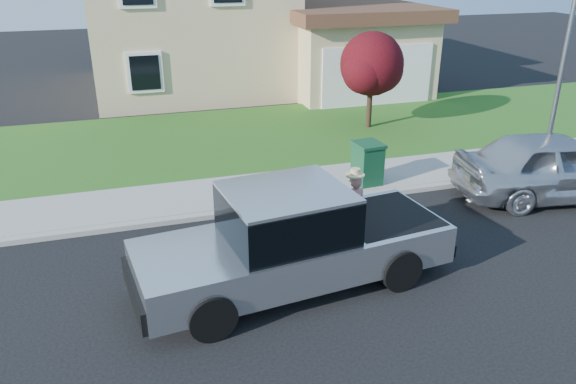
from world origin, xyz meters
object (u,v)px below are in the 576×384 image
(woman, at_px, (353,207))
(trash_bin, at_px, (367,163))
(pickup_truck, at_px, (293,241))
(ornamental_tree, at_px, (372,67))
(sedan, at_px, (557,166))
(street_lamp, at_px, (564,67))

(woman, bearing_deg, trash_bin, -120.69)
(pickup_truck, height_order, ornamental_tree, ornamental_tree)
(sedan, xyz_separation_m, street_lamp, (0.70, 1.14, 2.19))
(ornamental_tree, height_order, trash_bin, ornamental_tree)
(pickup_truck, relative_size, ornamental_tree, 1.88)
(sedan, bearing_deg, woman, 105.56)
(sedan, bearing_deg, street_lamp, -21.82)
(ornamental_tree, bearing_deg, trash_bin, -115.36)
(pickup_truck, distance_m, woman, 2.19)
(woman, bearing_deg, sedan, -174.41)
(trash_bin, bearing_deg, pickup_truck, -134.41)
(pickup_truck, relative_size, sedan, 1.22)
(sedan, height_order, trash_bin, sedan)
(street_lamp, bearing_deg, pickup_truck, -143.60)
(pickup_truck, xyz_separation_m, sedan, (7.43, 1.90, -0.05))
(trash_bin, bearing_deg, sedan, -29.11)
(woman, distance_m, sedan, 5.71)
(woman, xyz_separation_m, ornamental_tree, (3.76, 7.34, 1.39))
(ornamental_tree, relative_size, trash_bin, 2.96)
(pickup_truck, distance_m, trash_bin, 5.02)
(pickup_truck, height_order, trash_bin, pickup_truck)
(ornamental_tree, distance_m, trash_bin, 5.51)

